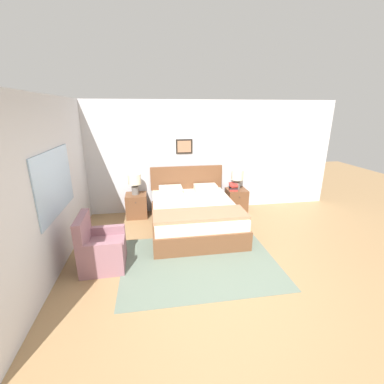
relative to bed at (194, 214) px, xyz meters
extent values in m
plane|color=#99754C|center=(0.10, -1.88, -0.31)|extent=(16.00, 16.00, 0.00)
cube|color=silver|center=(0.10, 1.13, 0.99)|extent=(7.15, 0.06, 2.60)
cube|color=black|center=(-0.04, 1.09, 1.26)|extent=(0.38, 0.02, 0.33)
cube|color=#9E7051|center=(-0.04, 1.08, 1.26)|extent=(0.32, 0.00, 0.27)
cube|color=silver|center=(-2.31, -0.39, 0.99)|extent=(0.06, 5.39, 2.60)
cube|color=#9EBCDB|center=(-2.26, -0.85, 1.03)|extent=(0.02, 1.47, 0.97)
cube|color=slate|center=(-0.12, -1.27, -0.30)|extent=(2.49, 1.88, 0.01)
cube|color=brown|center=(0.00, -0.02, -0.17)|extent=(1.71, 2.13, 0.28)
cube|color=brown|center=(0.00, -1.06, 0.01)|extent=(1.71, 0.06, 0.08)
cube|color=beige|center=(0.00, -0.02, 0.11)|extent=(1.64, 2.05, 0.28)
cube|color=brown|center=(0.00, 1.01, 0.53)|extent=(1.71, 0.06, 0.55)
cube|color=#9E7051|center=(0.00, -0.69, 0.29)|extent=(1.68, 0.60, 0.06)
cube|color=beige|center=(-0.41, 0.78, 0.33)|extent=(0.52, 0.32, 0.14)
cube|color=beige|center=(0.41, 0.78, 0.33)|extent=(0.52, 0.32, 0.14)
cube|color=#8E606B|center=(-1.63, -1.12, -0.10)|extent=(0.67, 0.70, 0.41)
cube|color=#8E606B|center=(-1.89, -1.13, 0.33)|extent=(0.14, 0.69, 0.46)
cube|color=#8E606B|center=(-1.64, -0.83, 0.17)|extent=(0.65, 0.12, 0.14)
cube|color=#8E606B|center=(-1.62, -1.41, 0.17)|extent=(0.65, 0.12, 0.14)
cube|color=brown|center=(-1.20, 0.83, -0.04)|extent=(0.47, 0.46, 0.54)
sphere|color=#332D28|center=(-1.20, 0.58, 0.11)|extent=(0.02, 0.02, 0.02)
cube|color=brown|center=(1.20, 0.83, -0.04)|extent=(0.47, 0.46, 0.54)
sphere|color=#332D28|center=(1.20, 0.58, 0.11)|extent=(0.02, 0.02, 0.02)
cylinder|color=slate|center=(-1.21, 0.83, 0.33)|extent=(0.16, 0.16, 0.19)
cylinder|color=slate|center=(-1.21, 0.83, 0.45)|extent=(0.02, 0.02, 0.06)
cylinder|color=beige|center=(-1.21, 0.83, 0.60)|extent=(0.29, 0.29, 0.23)
cylinder|color=slate|center=(1.19, 0.83, 0.33)|extent=(0.16, 0.16, 0.19)
cylinder|color=slate|center=(1.19, 0.83, 0.45)|extent=(0.02, 0.02, 0.06)
cylinder|color=beige|center=(1.19, 0.83, 0.60)|extent=(0.29, 0.29, 0.23)
cube|color=#B7332D|center=(1.09, 0.78, 0.26)|extent=(0.23, 0.25, 0.04)
cube|color=#232328|center=(1.09, 0.78, 0.30)|extent=(0.21, 0.23, 0.04)
cube|color=#B7332D|center=(1.09, 0.78, 0.34)|extent=(0.15, 0.22, 0.04)
cube|color=#B7332D|center=(1.09, 0.78, 0.38)|extent=(0.24, 0.31, 0.04)
camera|label=1|loc=(-0.82, -4.85, 2.07)|focal=24.00mm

